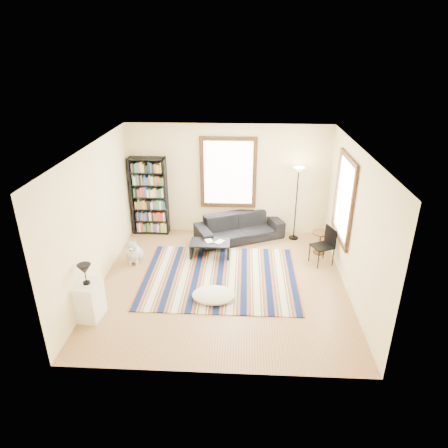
{
  "coord_description": "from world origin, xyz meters",
  "views": [
    {
      "loc": [
        0.4,
        -7.02,
        4.5
      ],
      "look_at": [
        0.0,
        0.5,
        1.1
      ],
      "focal_mm": 32.0,
      "sensor_mm": 36.0,
      "label": 1
    }
  ],
  "objects_px": {
    "coffee_table": "(210,249)",
    "floor_cushion": "(213,295)",
    "sofa": "(239,227)",
    "dog": "(134,250)",
    "floor_lamp": "(296,204)",
    "side_table": "(320,243)",
    "white_cabinet": "(90,300)",
    "folding_chair": "(322,246)",
    "bookshelf": "(150,196)"
  },
  "relations": [
    {
      "from": "bookshelf",
      "to": "floor_lamp",
      "type": "relative_size",
      "value": 1.08
    },
    {
      "from": "folding_chair",
      "to": "sofa",
      "type": "bearing_deg",
      "value": 123.97
    },
    {
      "from": "sofa",
      "to": "floor_lamp",
      "type": "height_order",
      "value": "floor_lamp"
    },
    {
      "from": "floor_lamp",
      "to": "white_cabinet",
      "type": "xyz_separation_m",
      "value": [
        -3.98,
        -3.42,
        -0.58
      ]
    },
    {
      "from": "bookshelf",
      "to": "dog",
      "type": "distance_m",
      "value": 1.71
    },
    {
      "from": "side_table",
      "to": "folding_chair",
      "type": "xyz_separation_m",
      "value": [
        -0.05,
        -0.49,
        0.16
      ]
    },
    {
      "from": "bookshelf",
      "to": "white_cabinet",
      "type": "xyz_separation_m",
      "value": [
        -0.32,
        -3.59,
        -0.65
      ]
    },
    {
      "from": "folding_chair",
      "to": "white_cabinet",
      "type": "distance_m",
      "value": 4.95
    },
    {
      "from": "floor_lamp",
      "to": "side_table",
      "type": "distance_m",
      "value": 1.13
    },
    {
      "from": "floor_cushion",
      "to": "dog",
      "type": "xyz_separation_m",
      "value": [
        -1.89,
        1.39,
        0.19
      ]
    },
    {
      "from": "coffee_table",
      "to": "folding_chair",
      "type": "xyz_separation_m",
      "value": [
        2.51,
        -0.21,
        0.25
      ]
    },
    {
      "from": "folding_chair",
      "to": "dog",
      "type": "height_order",
      "value": "folding_chair"
    },
    {
      "from": "floor_lamp",
      "to": "white_cabinet",
      "type": "relative_size",
      "value": 2.66
    },
    {
      "from": "bookshelf",
      "to": "folding_chair",
      "type": "xyz_separation_m",
      "value": [
        4.13,
        -1.42,
        -0.57
      ]
    },
    {
      "from": "coffee_table",
      "to": "folding_chair",
      "type": "bearing_deg",
      "value": -4.86
    },
    {
      "from": "coffee_table",
      "to": "floor_cushion",
      "type": "xyz_separation_m",
      "value": [
        0.21,
        -1.74,
        -0.08
      ]
    },
    {
      "from": "white_cabinet",
      "to": "coffee_table",
      "type": "bearing_deg",
      "value": 56.1
    },
    {
      "from": "coffee_table",
      "to": "white_cabinet",
      "type": "height_order",
      "value": "white_cabinet"
    },
    {
      "from": "sofa",
      "to": "floor_lamp",
      "type": "distance_m",
      "value": 1.51
    },
    {
      "from": "sofa",
      "to": "dog",
      "type": "distance_m",
      "value": 2.66
    },
    {
      "from": "sofa",
      "to": "white_cabinet",
      "type": "height_order",
      "value": "white_cabinet"
    },
    {
      "from": "sofa",
      "to": "bookshelf",
      "type": "bearing_deg",
      "value": 149.12
    },
    {
      "from": "dog",
      "to": "white_cabinet",
      "type": "bearing_deg",
      "value": -101.44
    },
    {
      "from": "coffee_table",
      "to": "dog",
      "type": "relative_size",
      "value": 1.51
    },
    {
      "from": "side_table",
      "to": "white_cabinet",
      "type": "distance_m",
      "value": 5.23
    },
    {
      "from": "bookshelf",
      "to": "white_cabinet",
      "type": "distance_m",
      "value": 3.66
    },
    {
      "from": "white_cabinet",
      "to": "sofa",
      "type": "bearing_deg",
      "value": 57.18
    },
    {
      "from": "bookshelf",
      "to": "floor_cushion",
      "type": "distance_m",
      "value": 3.58
    },
    {
      "from": "floor_lamp",
      "to": "bookshelf",
      "type": "bearing_deg",
      "value": 177.34
    },
    {
      "from": "sofa",
      "to": "floor_cushion",
      "type": "bearing_deg",
      "value": -123.64
    },
    {
      "from": "sofa",
      "to": "coffee_table",
      "type": "relative_size",
      "value": 2.4
    },
    {
      "from": "floor_cushion",
      "to": "folding_chair",
      "type": "height_order",
      "value": "folding_chair"
    },
    {
      "from": "coffee_table",
      "to": "floor_lamp",
      "type": "bearing_deg",
      "value": 26.94
    },
    {
      "from": "sofa",
      "to": "side_table",
      "type": "relative_size",
      "value": 4.01
    },
    {
      "from": "sofa",
      "to": "floor_lamp",
      "type": "xyz_separation_m",
      "value": [
        1.38,
        0.1,
        0.61
      ]
    },
    {
      "from": "coffee_table",
      "to": "dog",
      "type": "xyz_separation_m",
      "value": [
        -1.67,
        -0.35,
        0.12
      ]
    },
    {
      "from": "floor_lamp",
      "to": "white_cabinet",
      "type": "bearing_deg",
      "value": -139.36
    },
    {
      "from": "coffee_table",
      "to": "floor_lamp",
      "type": "relative_size",
      "value": 0.48
    },
    {
      "from": "bookshelf",
      "to": "dog",
      "type": "bearing_deg",
      "value": -91.79
    },
    {
      "from": "dog",
      "to": "side_table",
      "type": "bearing_deg",
      "value": 4.6
    },
    {
      "from": "folding_chair",
      "to": "dog",
      "type": "distance_m",
      "value": 4.18
    },
    {
      "from": "bookshelf",
      "to": "side_table",
      "type": "height_order",
      "value": "bookshelf"
    },
    {
      "from": "folding_chair",
      "to": "dog",
      "type": "relative_size",
      "value": 1.44
    },
    {
      "from": "white_cabinet",
      "to": "floor_cushion",
      "type": "bearing_deg",
      "value": 21.92
    },
    {
      "from": "bookshelf",
      "to": "floor_lamp",
      "type": "distance_m",
      "value": 3.66
    },
    {
      "from": "floor_cushion",
      "to": "side_table",
      "type": "height_order",
      "value": "side_table"
    },
    {
      "from": "folding_chair",
      "to": "white_cabinet",
      "type": "xyz_separation_m",
      "value": [
        -4.45,
        -2.17,
        -0.08
      ]
    },
    {
      "from": "floor_lamp",
      "to": "floor_cushion",
      "type": "bearing_deg",
      "value": -123.32
    },
    {
      "from": "coffee_table",
      "to": "floor_cushion",
      "type": "distance_m",
      "value": 1.75
    },
    {
      "from": "bookshelf",
      "to": "coffee_table",
      "type": "distance_m",
      "value": 2.18
    }
  ]
}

